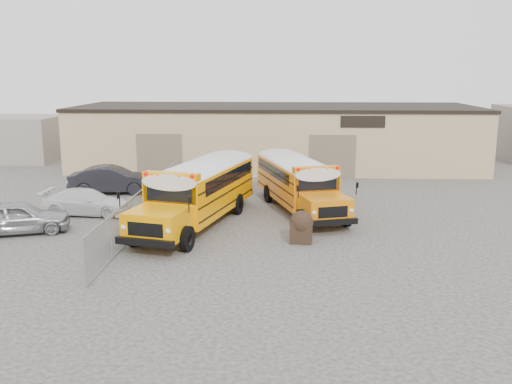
{
  "coord_description": "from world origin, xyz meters",
  "views": [
    {
      "loc": [
        0.72,
        -24.0,
        7.28
      ],
      "look_at": [
        -0.62,
        2.59,
        1.6
      ],
      "focal_mm": 40.0,
      "sensor_mm": 36.0,
      "label": 1
    }
  ],
  "objects_px": {
    "school_bus_left": "(241,167)",
    "tarp_bundle": "(301,226)",
    "car_silver": "(18,217)",
    "school_bus_right": "(270,163)",
    "car_dark": "(112,180)",
    "car_white": "(86,202)"
  },
  "relations": [
    {
      "from": "school_bus_left",
      "to": "car_silver",
      "type": "bearing_deg",
      "value": -138.61
    },
    {
      "from": "tarp_bundle",
      "to": "car_white",
      "type": "bearing_deg",
      "value": 158.37
    },
    {
      "from": "car_silver",
      "to": "school_bus_right",
      "type": "bearing_deg",
      "value": -64.71
    },
    {
      "from": "school_bus_left",
      "to": "car_silver",
      "type": "xyz_separation_m",
      "value": [
        -9.5,
        -8.37,
        -1.0
      ]
    },
    {
      "from": "car_white",
      "to": "car_dark",
      "type": "distance_m",
      "value": 5.27
    },
    {
      "from": "car_dark",
      "to": "car_white",
      "type": "bearing_deg",
      "value": 176.88
    },
    {
      "from": "school_bus_left",
      "to": "car_silver",
      "type": "distance_m",
      "value": 12.7
    },
    {
      "from": "school_bus_left",
      "to": "car_dark",
      "type": "relative_size",
      "value": 2.14
    },
    {
      "from": "car_silver",
      "to": "car_dark",
      "type": "xyz_separation_m",
      "value": [
        1.66,
        8.86,
        0.06
      ]
    },
    {
      "from": "school_bus_right",
      "to": "car_silver",
      "type": "relative_size",
      "value": 2.19
    },
    {
      "from": "school_bus_right",
      "to": "car_dark",
      "type": "relative_size",
      "value": 1.95
    },
    {
      "from": "car_silver",
      "to": "car_white",
      "type": "bearing_deg",
      "value": -46.88
    },
    {
      "from": "car_white",
      "to": "car_silver",
      "type": "bearing_deg",
      "value": 155.37
    },
    {
      "from": "school_bus_right",
      "to": "car_silver",
      "type": "xyz_separation_m",
      "value": [
        -11.13,
        -10.9,
        -0.85
      ]
    },
    {
      "from": "tarp_bundle",
      "to": "car_silver",
      "type": "relative_size",
      "value": 0.31
    },
    {
      "from": "car_dark",
      "to": "tarp_bundle",
      "type": "bearing_deg",
      "value": -136.38
    },
    {
      "from": "school_bus_left",
      "to": "tarp_bundle",
      "type": "height_order",
      "value": "school_bus_left"
    },
    {
      "from": "school_bus_left",
      "to": "tarp_bundle",
      "type": "bearing_deg",
      "value": -69.96
    },
    {
      "from": "school_bus_right",
      "to": "school_bus_left",
      "type": "bearing_deg",
      "value": -122.81
    },
    {
      "from": "car_silver",
      "to": "car_dark",
      "type": "distance_m",
      "value": 9.02
    },
    {
      "from": "school_bus_right",
      "to": "tarp_bundle",
      "type": "relative_size",
      "value": 7.0
    },
    {
      "from": "car_white",
      "to": "tarp_bundle",
      "type": "bearing_deg",
      "value": -108.49
    }
  ]
}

